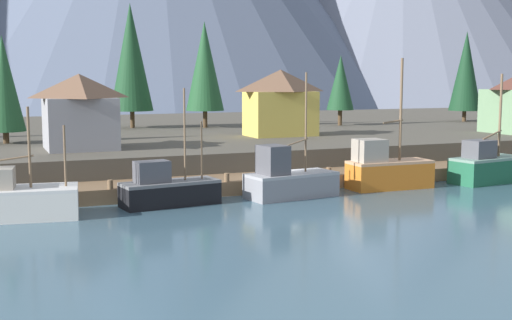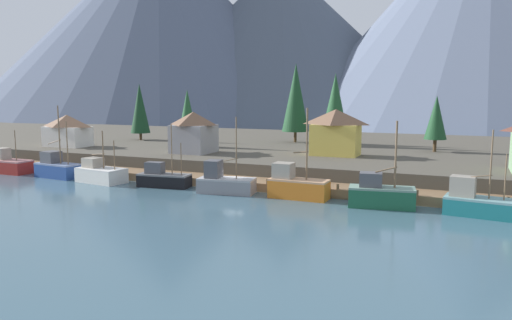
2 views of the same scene
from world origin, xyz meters
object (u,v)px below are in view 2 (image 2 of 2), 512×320
Objects in this scene: fishing_boat_black at (163,178)px; conifer_back_left at (187,115)px; conifer_near_right at (335,104)px; house_yellow at (336,132)px; conifer_mid_left at (140,108)px; fishing_boat_blue at (57,168)px; fishing_boat_green at (380,194)px; house_grey at (194,132)px; conifer_back_right at (436,118)px; fishing_boat_grey at (224,182)px; fishing_boat_white at (100,174)px; house_white at (67,130)px; conifer_near_left at (296,98)px; fishing_boat_teal at (478,203)px; fishing_boat_orange at (296,185)px; fishing_boat_red at (9,165)px.

conifer_back_left is at bearing 106.51° from fishing_boat_black.
house_yellow is at bearing -75.12° from conifer_near_right.
fishing_boat_black is 36.00m from conifer_mid_left.
fishing_boat_green is at bearing 4.99° from fishing_boat_blue.
fishing_boat_green is 32.30m from house_grey.
conifer_back_left is at bearing -24.14° from conifer_mid_left.
conifer_back_right is at bearing 2.04° from conifer_mid_left.
fishing_boat_white is at bearing 172.34° from fishing_boat_grey.
conifer_back_left is at bearing 74.17° from fishing_boat_blue.
house_grey is 0.64× the size of conifer_back_left.
house_grey is 24.65m from conifer_near_right.
conifer_near_left reaches higher than house_white.
fishing_boat_white is 31.78m from house_yellow.
fishing_boat_black is 34.19m from fishing_boat_teal.
house_grey is (-11.92, 13.48, 4.34)m from fishing_boat_grey.
conifer_near_left is 29.08m from conifer_mid_left.
fishing_boat_teal is (8.70, 0.12, -0.08)m from fishing_boat_green.
fishing_boat_orange reaches higher than fishing_boat_grey.
fishing_boat_black is 35.46m from conifer_near_left.
fishing_boat_blue is at bearing -111.16° from conifer_back_left.
fishing_boat_green is at bearing -28.99° from conifer_mid_left.
conifer_back_right is at bearing 74.43° from fishing_boat_green.
conifer_near_right is (4.41, 31.53, 8.22)m from fishing_boat_grey.
fishing_boat_blue is 1.60× the size of house_grey.
conifer_near_left is at bearing 110.10° from fishing_boat_orange.
conifer_back_left is 38.48m from conifer_back_right.
conifer_near_right is at bearing 63.62° from fishing_boat_white.
conifer_back_right is (20.34, 28.77, 6.35)m from fishing_boat_grey.
conifer_near_left reaches higher than fishing_boat_orange.
conifer_back_left is (7.86, 20.30, 6.36)m from fishing_boat_blue.
fishing_boat_orange is 1.61× the size of house_grey.
fishing_boat_white is 39.39m from conifer_near_right.
house_white is 0.63× the size of conifer_near_right.
conifer_near_right is at bearing 170.15° from conifer_back_right.
conifer_near_left is (-3.36, 34.13, 9.21)m from fishing_boat_grey.
fishing_boat_grey is at bearing -19.84° from house_white.
conifer_near_left is at bearing 167.24° from conifer_back_right.
house_white is 0.81× the size of conifer_back_left.
fishing_boat_white reaches higher than fishing_boat_red.
fishing_boat_black is at bearing -112.26° from conifer_near_right.
conifer_mid_left is (-57.28, 26.81, 7.24)m from fishing_boat_teal.
conifer_near_left is 1.16× the size of conifer_near_right.
fishing_boat_blue is 33.39m from fishing_boat_orange.
house_yellow is (41.99, 18.15, 4.64)m from fishing_boat_red.
fishing_boat_green is at bearing -172.48° from fishing_boat_teal.
conifer_near_left is 1.32× the size of conifer_mid_left.
fishing_boat_grey is at bearing 4.75° from fishing_boat_blue.
conifer_mid_left is (-14.10, 27.14, 7.31)m from fishing_boat_white.
house_white is at bearing 134.74° from fishing_boat_blue.
fishing_boat_black is at bearing 170.13° from fishing_boat_green.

